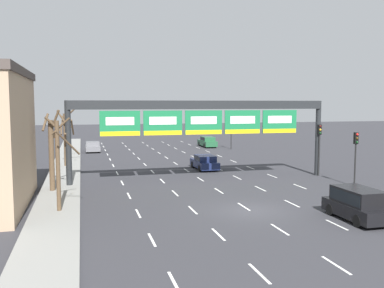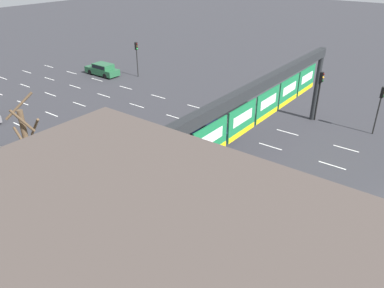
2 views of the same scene
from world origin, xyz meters
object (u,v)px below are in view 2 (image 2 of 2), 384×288
(sign_gantry, at_px, (265,95))
(car_navy, at_px, (208,128))
(tree_bare_third, at_px, (27,142))
(car_green, at_px, (102,69))
(traffic_light_near_gantry, at_px, (320,86))
(tree_bare_closest, at_px, (318,281))
(traffic_light_mid_block, at_px, (137,52))
(traffic_light_far_end, at_px, (381,101))
(tree_bare_furthest, at_px, (174,225))

(sign_gantry, bearing_deg, car_navy, 72.16)
(sign_gantry, relative_size, tree_bare_third, 3.61)
(car_navy, bearing_deg, car_green, 72.70)
(sign_gantry, distance_m, traffic_light_near_gantry, 10.91)
(tree_bare_closest, xyz_separation_m, tree_bare_third, (-0.22, 18.83, 0.14))
(car_green, distance_m, traffic_light_mid_block, 5.10)
(traffic_light_far_end, bearing_deg, tree_bare_third, 143.81)
(traffic_light_far_end, height_order, tree_bare_third, tree_bare_third)
(traffic_light_mid_block, relative_size, tree_bare_furthest, 0.73)
(tree_bare_closest, bearing_deg, car_navy, 47.17)
(traffic_light_mid_block, distance_m, traffic_light_far_end, 27.88)
(traffic_light_near_gantry, distance_m, traffic_light_far_end, 5.10)
(traffic_light_mid_block, bearing_deg, car_green, 120.16)
(car_navy, relative_size, tree_bare_furthest, 0.76)
(sign_gantry, bearing_deg, traffic_light_far_end, -26.38)
(tree_bare_closest, relative_size, tree_bare_furthest, 0.94)
(tree_bare_third, distance_m, tree_bare_furthest, 12.56)
(traffic_light_near_gantry, relative_size, traffic_light_far_end, 1.09)
(traffic_light_mid_block, bearing_deg, tree_bare_third, -151.65)
(traffic_light_near_gantry, xyz_separation_m, tree_bare_furthest, (-22.49, -1.55, -0.15))
(traffic_light_near_gantry, bearing_deg, traffic_light_mid_block, 90.16)
(traffic_light_far_end, relative_size, tree_bare_third, 0.70)
(car_green, relative_size, tree_bare_closest, 0.87)
(traffic_light_near_gantry, height_order, traffic_light_mid_block, traffic_light_near_gantry)
(traffic_light_mid_block, bearing_deg, tree_bare_closest, -125.24)
(traffic_light_near_gantry, distance_m, tree_bare_closest, 23.06)
(car_green, distance_m, tree_bare_furthest, 34.80)
(traffic_light_far_end, distance_m, tree_bare_furthest, 22.85)
(car_navy, relative_size, traffic_light_far_end, 1.05)
(car_navy, xyz_separation_m, traffic_light_mid_block, (8.74, 16.71, 2.30))
(car_green, bearing_deg, tree_bare_third, -141.15)
(car_navy, height_order, traffic_light_far_end, traffic_light_far_end)
(tree_bare_third, bearing_deg, traffic_light_far_end, -36.19)
(sign_gantry, distance_m, car_navy, 7.74)
(car_navy, relative_size, car_green, 0.93)
(car_green, height_order, traffic_light_near_gantry, traffic_light_near_gantry)
(car_navy, height_order, car_green, car_green)
(traffic_light_mid_block, bearing_deg, tree_bare_furthest, -132.66)
(car_green, height_order, tree_bare_third, tree_bare_third)
(traffic_light_near_gantry, bearing_deg, tree_bare_closest, -160.17)
(traffic_light_near_gantry, xyz_separation_m, tree_bare_third, (-21.91, 11.00, -0.07))
(traffic_light_near_gantry, bearing_deg, traffic_light_far_end, -89.04)
(traffic_light_near_gantry, height_order, tree_bare_closest, tree_bare_closest)
(sign_gantry, relative_size, tree_bare_furthest, 3.74)
(tree_bare_third, bearing_deg, car_green, 38.85)
(traffic_light_near_gantry, distance_m, tree_bare_furthest, 22.55)
(traffic_light_mid_block, distance_m, tree_bare_third, 24.82)
(car_navy, relative_size, traffic_light_mid_block, 1.04)
(traffic_light_near_gantry, relative_size, traffic_light_mid_block, 1.07)
(traffic_light_near_gantry, height_order, tree_bare_third, tree_bare_third)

